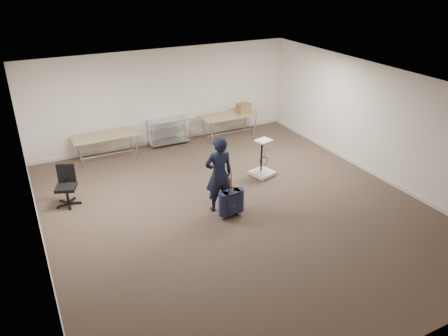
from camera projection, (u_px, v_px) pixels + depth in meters
ground at (235, 208)px, 9.78m from camera, size 9.00×9.00×0.00m
room_shell at (209, 181)px, 10.87m from camera, size 8.00×9.00×9.00m
folding_table_left at (106, 137)px, 11.89m from camera, size 1.80×0.75×0.73m
folding_table_right at (229, 116)px, 13.44m from camera, size 1.80×0.75×0.73m
wire_shelf at (169, 131)px, 12.97m from camera, size 1.22×0.47×0.80m
person at (219, 174)px, 9.38m from camera, size 0.67×0.48×1.73m
suitcase at (231, 202)px, 9.32m from camera, size 0.39×0.24×1.04m
office_chair at (67, 193)px, 9.85m from camera, size 0.56×0.57×0.93m
equipment_cart at (263, 166)px, 11.17m from camera, size 0.66×0.66×0.98m
cardboard_box at (243, 108)px, 13.51m from camera, size 0.43×0.34×0.30m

